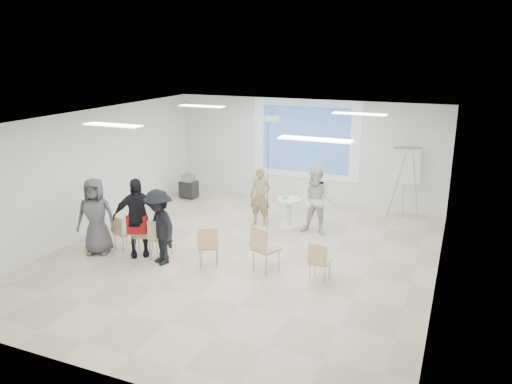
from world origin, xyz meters
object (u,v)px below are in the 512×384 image
at_px(chair_center, 208,243).
at_px(audience_left, 136,212).
at_px(audience_outer, 96,212).
at_px(chair_left_inner, 159,236).
at_px(audience_mid, 159,222).
at_px(chair_far_left, 121,230).
at_px(player_left, 260,193).
at_px(chair_left_mid, 142,233).
at_px(player_right, 317,197).
at_px(laptop, 161,236).
at_px(chair_right_inner, 263,246).
at_px(chair_right_far, 319,259).
at_px(pedestal_table, 289,211).
at_px(av_cart, 189,187).
at_px(flipchart_easel, 407,166).

distance_m(chair_center, audience_left, 1.78).
height_order(chair_center, audience_outer, audience_outer).
relative_size(chair_left_inner, audience_mid, 0.48).
bearing_deg(chair_far_left, audience_outer, -124.26).
relative_size(audience_left, audience_mid, 1.09).
xyz_separation_m(player_left, chair_left_mid, (-1.66, -2.76, -0.37)).
relative_size(player_right, audience_left, 0.94).
bearing_deg(audience_mid, player_left, 99.53).
relative_size(audience_left, audience_outer, 1.05).
bearing_deg(audience_outer, chair_far_left, 16.35).
bearing_deg(laptop, player_right, -147.30).
bearing_deg(player_left, chair_left_mid, -125.36).
height_order(player_left, chair_right_inner, player_left).
relative_size(player_left, chair_far_left, 2.13).
bearing_deg(audience_mid, audience_outer, -149.43).
height_order(chair_right_inner, chair_right_far, chair_right_inner).
xyz_separation_m(chair_center, audience_outer, (-2.61, -0.27, 0.43)).
bearing_deg(chair_center, laptop, 151.72).
xyz_separation_m(pedestal_table, chair_left_mid, (-2.40, -2.85, 0.05)).
height_order(chair_left_inner, chair_center, chair_center).
bearing_deg(pedestal_table, chair_right_far, -60.09).
height_order(chair_left_inner, av_cart, chair_left_inner).
relative_size(player_left, flipchart_easel, 0.89).
relative_size(pedestal_table, audience_outer, 0.42).
relative_size(player_left, chair_center, 1.92).
bearing_deg(chair_right_far, chair_center, -171.06).
bearing_deg(chair_left_inner, audience_outer, 178.15).
xyz_separation_m(laptop, flipchart_easel, (4.50, 4.77, 0.94)).
bearing_deg(chair_center, player_right, 37.17).
bearing_deg(player_left, player_right, -7.24).
xyz_separation_m(player_right, chair_center, (-1.50, -2.75, -0.41)).
relative_size(pedestal_table, audience_left, 0.41).
distance_m(player_right, chair_right_inner, 2.59).
height_order(chair_left_inner, flipchart_easel, flipchart_easel).
distance_m(player_left, laptop, 3.01).
bearing_deg(av_cart, pedestal_table, -16.66).
xyz_separation_m(player_left, chair_left_inner, (-1.17, -2.84, -0.33)).
relative_size(pedestal_table, player_left, 0.48).
xyz_separation_m(audience_outer, flipchart_easel, (5.92, 5.12, 0.46)).
xyz_separation_m(chair_center, flipchart_easel, (3.31, 4.85, 0.89)).
height_order(chair_far_left, chair_center, chair_center).
bearing_deg(pedestal_table, av_cart, 160.61).
height_order(chair_right_far, flipchart_easel, flipchart_easel).
height_order(chair_left_mid, flipchart_easel, flipchart_easel).
distance_m(laptop, flipchart_easel, 6.62).
distance_m(chair_right_far, laptop, 3.48).
relative_size(audience_outer, av_cart, 2.64).
bearing_deg(chair_center, chair_right_far, -18.57).
height_order(laptop, audience_left, audience_left).
distance_m(audience_left, audience_outer, 0.93).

